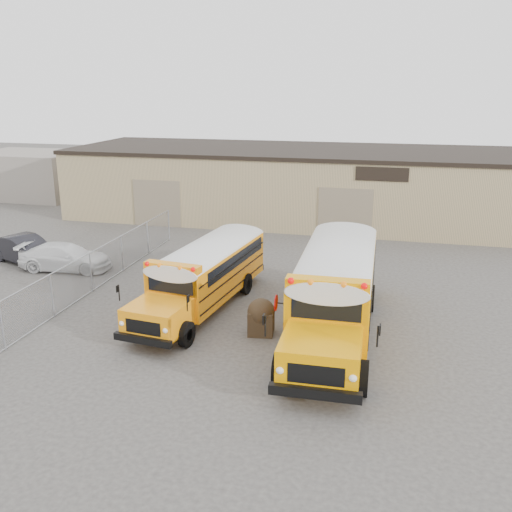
% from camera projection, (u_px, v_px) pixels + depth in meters
% --- Properties ---
extents(ground, '(120.00, 120.00, 0.00)m').
position_uv_depth(ground, '(197.00, 332.00, 21.24)').
color(ground, '#403D3A').
rests_on(ground, ground).
extents(warehouse, '(30.20, 10.20, 4.67)m').
position_uv_depth(warehouse, '(294.00, 182.00, 39.13)').
color(warehouse, tan).
rests_on(warehouse, ground).
extents(chainlink_fence, '(0.07, 18.07, 1.81)m').
position_uv_depth(chainlink_fence, '(91.00, 272.00, 25.14)').
color(chainlink_fence, gray).
rests_on(chainlink_fence, ground).
extents(distant_building_left, '(8.00, 6.00, 3.60)m').
position_uv_depth(distant_building_left, '(31.00, 175.00, 46.21)').
color(distant_building_left, gray).
rests_on(distant_building_left, ground).
extents(school_bus_left, '(3.35, 9.26, 2.65)m').
position_uv_depth(school_bus_left, '(253.00, 238.00, 28.28)').
color(school_bus_left, orange).
rests_on(school_bus_left, ground).
extents(school_bus_right, '(3.30, 10.84, 3.16)m').
position_uv_depth(school_bus_right, '(348.00, 239.00, 26.97)').
color(school_bus_right, '#F29700').
rests_on(school_bus_right, ground).
extents(tarp_bundle, '(1.01, 1.01, 1.38)m').
position_uv_depth(tarp_bundle, '(261.00, 316.00, 20.90)').
color(tarp_bundle, black).
rests_on(tarp_bundle, ground).
extents(car_white, '(4.70, 2.31, 1.31)m').
position_uv_depth(car_white, '(65.00, 257.00, 28.19)').
color(car_white, silver).
rests_on(car_white, ground).
extents(car_dark, '(4.58, 2.93, 1.42)m').
position_uv_depth(car_dark, '(26.00, 250.00, 29.23)').
color(car_dark, black).
rests_on(car_dark, ground).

